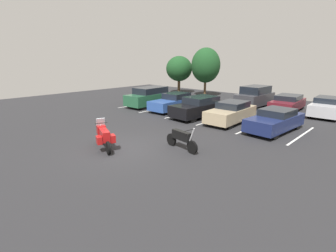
% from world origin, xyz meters
% --- Properties ---
extents(ground, '(44.00, 44.00, 0.10)m').
position_xyz_m(ground, '(0.00, 0.00, -0.05)').
color(ground, '#262628').
extents(motorcycle_touring, '(2.15, 1.17, 1.42)m').
position_xyz_m(motorcycle_touring, '(-0.64, -0.65, 0.66)').
color(motorcycle_touring, black).
rests_on(motorcycle_touring, ground).
extents(motorcycle_second, '(2.16, 0.62, 1.27)m').
position_xyz_m(motorcycle_second, '(2.25, 1.88, 0.56)').
color(motorcycle_second, black).
rests_on(motorcycle_second, ground).
extents(parking_stripes, '(14.80, 4.77, 0.01)m').
position_xyz_m(parking_stripes, '(-1.50, 8.44, 0.00)').
color(parking_stripes, silver).
rests_on(parking_stripes, ground).
extents(car_green, '(2.18, 4.44, 1.74)m').
position_xyz_m(car_green, '(-7.47, 8.60, 0.89)').
color(car_green, '#235638').
rests_on(car_green, ground).
extents(car_blue, '(2.00, 4.73, 1.45)m').
position_xyz_m(car_blue, '(-4.50, 8.81, 0.71)').
color(car_blue, '#2D519E').
rests_on(car_blue, ground).
extents(car_black, '(2.19, 4.99, 1.55)m').
position_xyz_m(car_black, '(-1.39, 8.27, 0.77)').
color(car_black, black).
rests_on(car_black, ground).
extents(car_tan, '(1.92, 4.52, 1.45)m').
position_xyz_m(car_tan, '(1.24, 8.34, 0.72)').
color(car_tan, tan).
rests_on(car_tan, ground).
extents(car_navy, '(2.13, 4.58, 1.38)m').
position_xyz_m(car_navy, '(4.31, 8.25, 0.68)').
color(car_navy, navy).
rests_on(car_navy, ground).
extents(car_far_charcoal, '(2.07, 4.27, 1.88)m').
position_xyz_m(car_far_charcoal, '(-0.27, 15.22, 0.93)').
color(car_far_charcoal, '#38383D').
rests_on(car_far_charcoal, ground).
extents(car_far_maroon, '(2.14, 4.53, 1.34)m').
position_xyz_m(car_far_maroon, '(2.66, 15.21, 0.68)').
color(car_far_maroon, maroon).
rests_on(car_far_maroon, ground).
extents(car_far_silver, '(2.12, 4.52, 1.44)m').
position_xyz_m(car_far_silver, '(5.60, 15.32, 0.72)').
color(car_far_silver, '#B7B7BC').
rests_on(car_far_silver, ground).
extents(tree_rear, '(3.23, 3.23, 4.57)m').
position_xyz_m(tree_rear, '(-11.41, 17.39, 3.02)').
color(tree_rear, '#4C3823').
rests_on(tree_rear, ground).
extents(tree_center, '(3.30, 3.30, 5.49)m').
position_xyz_m(tree_center, '(-7.52, 17.56, 3.51)').
color(tree_center, '#4C3823').
rests_on(tree_center, ground).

